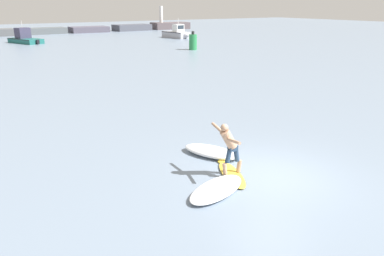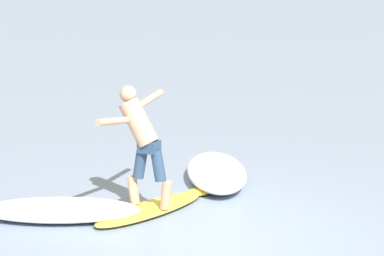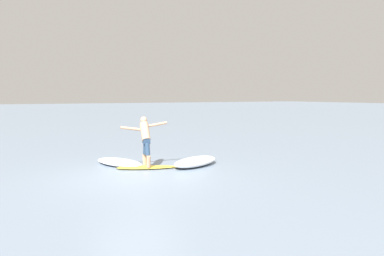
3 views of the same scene
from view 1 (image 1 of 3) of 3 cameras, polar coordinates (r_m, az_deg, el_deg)
The scene contains 9 objects.
ground_plane at distance 11.63m, azimuth 12.17°, elevation -7.23°, with size 200.00×200.00×0.00m, color gray.
rock_jetty_breakwater at distance 70.74m, azimuth -22.23°, elevation 13.58°, with size 58.56×4.73×4.52m.
surfboard at distance 11.51m, azimuth 6.02°, elevation -6.96°, with size 1.22×2.14×0.21m.
surfer at distance 11.02m, azimuth 5.70°, elevation -2.50°, with size 0.79×1.57×1.61m.
fishing_boat_near_jetty at distance 58.36m, azimuth -2.32°, elevation 14.19°, with size 2.54×5.78×2.94m.
small_boat_offshore at distance 55.25m, azimuth -24.16°, elevation 12.35°, with size 3.89×6.17×2.86m.
channel_marker_buoy at distance 43.08m, azimuth 0.15°, elevation 12.98°, with size 0.88×0.88×2.04m.
wave_foam_at_tail at distance 12.82m, azimuth 2.94°, elevation -3.60°, with size 1.63×2.22×0.30m.
wave_foam_at_nose at distance 10.46m, azimuth 3.76°, elevation -9.27°, with size 2.30×1.59×0.20m.
Camera 1 is at (-7.56, -7.32, 4.95)m, focal length 35.00 mm.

